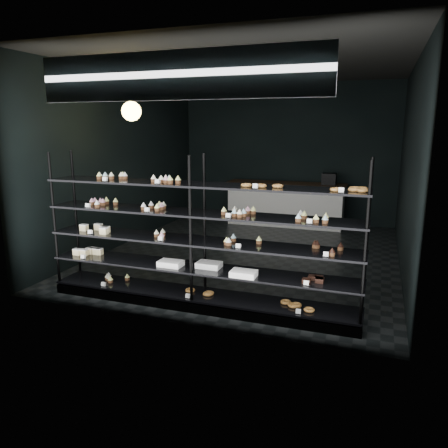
% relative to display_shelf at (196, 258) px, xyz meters
% --- Properties ---
extents(room, '(5.01, 6.01, 3.20)m').
position_rel_display_shelf_xyz_m(room, '(-0.01, 2.45, 0.97)').
color(room, black).
rests_on(room, ground).
extents(display_shelf, '(4.00, 0.50, 1.91)m').
position_rel_display_shelf_xyz_m(display_shelf, '(0.00, 0.00, 0.00)').
color(display_shelf, black).
rests_on(display_shelf, room).
extents(signage, '(3.30, 0.05, 0.50)m').
position_rel_display_shelf_xyz_m(signage, '(-0.01, -0.48, 2.12)').
color(signage, '#0D0E43').
rests_on(signage, room).
extents(pendant_lamp, '(0.29, 0.29, 0.87)m').
position_rel_display_shelf_xyz_m(pendant_lamp, '(-1.47, 1.05, 1.82)').
color(pendant_lamp, black).
rests_on(pendant_lamp, room).
extents(service_counter, '(2.68, 0.65, 1.23)m').
position_rel_display_shelf_xyz_m(service_counter, '(0.11, 4.95, -0.13)').
color(service_counter, silver).
rests_on(service_counter, room).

